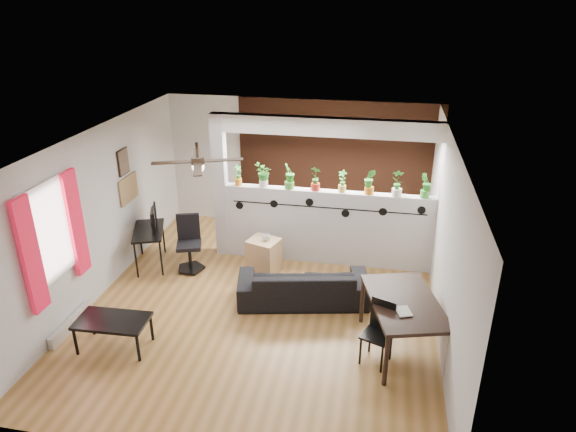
# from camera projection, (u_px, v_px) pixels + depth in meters

# --- Properties ---
(room_shell) EXTENTS (6.30, 7.10, 2.90)m
(room_shell) POSITION_uv_depth(u_px,v_px,m) (262.00, 226.00, 7.49)
(room_shell) COLOR olive
(room_shell) RESTS_ON ground
(partition_wall) EXTENTS (3.60, 0.18, 1.35)m
(partition_wall) POSITION_uv_depth(u_px,v_px,m) (327.00, 227.00, 8.95)
(partition_wall) COLOR #BCBCC1
(partition_wall) RESTS_ON ground
(ceiling_header) EXTENTS (3.60, 0.18, 0.30)m
(ceiling_header) POSITION_uv_depth(u_px,v_px,m) (331.00, 127.00, 8.24)
(ceiling_header) COLOR silver
(ceiling_header) RESTS_ON room_shell
(pier_column) EXTENTS (0.22, 0.20, 2.60)m
(pier_column) POSITION_uv_depth(u_px,v_px,m) (221.00, 186.00, 9.03)
(pier_column) COLOR #BCBCC1
(pier_column) RESTS_ON ground
(brick_panel) EXTENTS (3.90, 0.05, 2.60)m
(brick_panel) POSITION_uv_depth(u_px,v_px,m) (337.00, 167.00, 10.02)
(brick_panel) COLOR #9B4B2D
(brick_panel) RESTS_ON ground
(vine_decal) EXTENTS (3.31, 0.01, 0.30)m
(vine_decal) POSITION_uv_depth(u_px,v_px,m) (327.00, 208.00, 8.70)
(vine_decal) COLOR black
(vine_decal) RESTS_ON partition_wall
(window_assembly) EXTENTS (0.09, 1.30, 1.55)m
(window_assembly) POSITION_uv_depth(u_px,v_px,m) (52.00, 234.00, 6.77)
(window_assembly) COLOR white
(window_assembly) RESTS_ON room_shell
(baseboard_heater) EXTENTS (0.08, 1.00, 0.18)m
(baseboard_heater) POSITION_uv_depth(u_px,v_px,m) (71.00, 324.00, 7.33)
(baseboard_heater) COLOR beige
(baseboard_heater) RESTS_ON ground
(corkboard) EXTENTS (0.03, 0.60, 0.45)m
(corkboard) POSITION_uv_depth(u_px,v_px,m) (129.00, 189.00, 8.77)
(corkboard) COLOR olive
(corkboard) RESTS_ON room_shell
(framed_art) EXTENTS (0.03, 0.34, 0.44)m
(framed_art) POSITION_uv_depth(u_px,v_px,m) (123.00, 162.00, 8.52)
(framed_art) COLOR #8C7259
(framed_art) RESTS_ON room_shell
(ceiling_fan) EXTENTS (1.19, 1.19, 0.43)m
(ceiling_fan) POSITION_uv_depth(u_px,v_px,m) (198.00, 163.00, 6.95)
(ceiling_fan) COLOR black
(ceiling_fan) RESTS_ON room_shell
(potted_plant_0) EXTENTS (0.22, 0.23, 0.37)m
(potted_plant_0) POSITION_uv_depth(u_px,v_px,m) (238.00, 174.00, 8.87)
(potted_plant_0) COLOR orange
(potted_plant_0) RESTS_ON partition_wall
(potted_plant_1) EXTENTS (0.22, 0.25, 0.42)m
(potted_plant_1) POSITION_uv_depth(u_px,v_px,m) (263.00, 174.00, 8.78)
(potted_plant_1) COLOR white
(potted_plant_1) RESTS_ON partition_wall
(potted_plant_2) EXTENTS (0.27, 0.29, 0.45)m
(potted_plant_2) POSITION_uv_depth(u_px,v_px,m) (289.00, 175.00, 8.70)
(potted_plant_2) COLOR #458731
(potted_plant_2) RESTS_ON partition_wall
(potted_plant_3) EXTENTS (0.27, 0.24, 0.43)m
(potted_plant_3) POSITION_uv_depth(u_px,v_px,m) (316.00, 177.00, 8.63)
(potted_plant_3) COLOR red
(potted_plant_3) RESTS_ON partition_wall
(potted_plant_4) EXTENTS (0.22, 0.19, 0.38)m
(potted_plant_4) POSITION_uv_depth(u_px,v_px,m) (342.00, 181.00, 8.56)
(potted_plant_4) COLOR #E6C051
(potted_plant_4) RESTS_ON partition_wall
(potted_plant_5) EXTENTS (0.23, 0.19, 0.43)m
(potted_plant_5) POSITION_uv_depth(u_px,v_px,m) (370.00, 181.00, 8.47)
(potted_plant_5) COLOR orange
(potted_plant_5) RESTS_ON partition_wall
(potted_plant_6) EXTENTS (0.24, 0.20, 0.46)m
(potted_plant_6) POSITION_uv_depth(u_px,v_px,m) (398.00, 182.00, 8.39)
(potted_plant_6) COLOR white
(potted_plant_6) RESTS_ON partition_wall
(potted_plant_7) EXTENTS (0.25, 0.22, 0.41)m
(potted_plant_7) POSITION_uv_depth(u_px,v_px,m) (426.00, 185.00, 8.32)
(potted_plant_7) COLOR #398931
(potted_plant_7) RESTS_ON partition_wall
(sofa) EXTENTS (2.03, 1.13, 0.56)m
(sofa) POSITION_uv_depth(u_px,v_px,m) (303.00, 285.00, 7.94)
(sofa) COLOR black
(sofa) RESTS_ON ground
(cube_shelf) EXTENTS (0.60, 0.57, 0.60)m
(cube_shelf) POSITION_uv_depth(u_px,v_px,m) (264.00, 256.00, 8.77)
(cube_shelf) COLOR tan
(cube_shelf) RESTS_ON ground
(cup) EXTENTS (0.16, 0.16, 0.11)m
(cup) POSITION_uv_depth(u_px,v_px,m) (267.00, 237.00, 8.62)
(cup) COLOR gray
(cup) RESTS_ON cube_shelf
(computer_desk) EXTENTS (0.79, 1.05, 0.68)m
(computer_desk) POSITION_uv_depth(u_px,v_px,m) (149.00, 233.00, 8.87)
(computer_desk) COLOR black
(computer_desk) RESTS_ON ground
(monitor) EXTENTS (0.33, 0.18, 0.19)m
(monitor) POSITION_uv_depth(u_px,v_px,m) (151.00, 221.00, 8.94)
(monitor) COLOR black
(monitor) RESTS_ON computer_desk
(office_chair) EXTENTS (0.51, 0.52, 0.97)m
(office_chair) POSITION_uv_depth(u_px,v_px,m) (189.00, 247.00, 8.81)
(office_chair) COLOR black
(office_chair) RESTS_ON ground
(dining_table) EXTENTS (1.20, 1.58, 0.77)m
(dining_table) POSITION_uv_depth(u_px,v_px,m) (404.00, 306.00, 6.69)
(dining_table) COLOR black
(dining_table) RESTS_ON ground
(book) EXTENTS (0.24, 0.28, 0.02)m
(book) POSITION_uv_depth(u_px,v_px,m) (397.00, 312.00, 6.40)
(book) COLOR gray
(book) RESTS_ON dining_table
(folding_chair) EXTENTS (0.46, 0.46, 0.87)m
(folding_chair) POSITION_uv_depth(u_px,v_px,m) (380.00, 326.00, 6.57)
(folding_chair) COLOR black
(folding_chair) RESTS_ON ground
(coffee_table) EXTENTS (0.97, 0.57, 0.44)m
(coffee_table) POSITION_uv_depth(u_px,v_px,m) (112.00, 323.00, 6.84)
(coffee_table) COLOR black
(coffee_table) RESTS_ON ground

